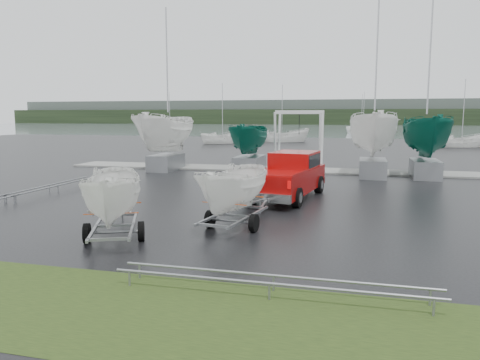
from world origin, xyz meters
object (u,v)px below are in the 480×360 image
trailer_hitched (234,151)px  pickup_truck (290,174)px  trailer_parked (112,153)px  boat_hoist (299,132)px

trailer_hitched → pickup_truck: bearing=90.0°
pickup_truck → trailer_parked: 9.93m
trailer_hitched → boat_hoist: (-0.03, 16.99, 0.04)m
pickup_truck → boat_hoist: 10.58m
trailer_hitched → boat_hoist: trailer_hitched is taller
trailer_hitched → boat_hoist: size_ratio=1.18×
pickup_truck → trailer_parked: bearing=-106.6°
trailer_hitched → trailer_parked: bearing=-135.4°
pickup_truck → trailer_hitched: (-0.92, -6.57, 1.55)m
trailer_hitched → trailer_parked: size_ratio=0.97×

